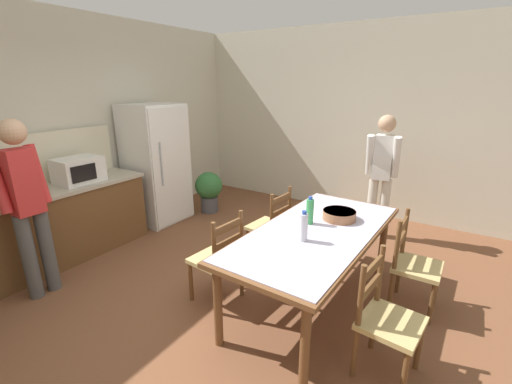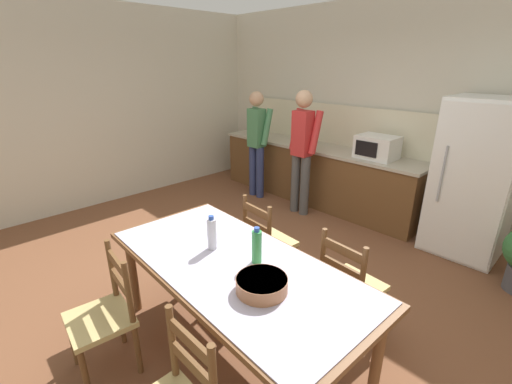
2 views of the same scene
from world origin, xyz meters
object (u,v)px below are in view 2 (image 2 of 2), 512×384
object	(u,v)px
microwave	(377,147)
serving_bowl	(262,284)
refrigerator	(475,180)
chair_side_far_left	(267,242)
chair_side_near_left	(105,316)
bottle_off_centre	(257,246)
chair_side_far_right	(350,286)
bottle_near_centre	(212,234)
person_at_sink	(257,140)
person_at_counter	(302,147)
dining_table	(234,271)

from	to	relation	value
microwave	serving_bowl	size ratio (longest dim) A/B	1.56
refrigerator	chair_side_far_left	distance (m)	2.41
microwave	chair_side_near_left	world-z (taller)	microwave
bottle_off_centre	chair_side_near_left	world-z (taller)	bottle_off_centre
chair_side_far_right	chair_side_near_left	bearing A→B (deg)	61.94
refrigerator	bottle_off_centre	xyz separation A→B (m)	(-0.60, -2.75, 0.01)
bottle_near_centre	chair_side_far_right	distance (m)	1.15
person_at_sink	microwave	bearing A→B (deg)	-74.16
serving_bowl	person_at_counter	size ratio (longest dim) A/B	0.18
chair_side_far_right	chair_side_near_left	world-z (taller)	same
bottle_off_centre	chair_side_near_left	size ratio (longest dim) A/B	0.30
dining_table	serving_bowl	bearing A→B (deg)	-13.32
microwave	chair_side_far_left	distance (m)	2.18
bottle_off_centre	serving_bowl	distance (m)	0.33
person_at_counter	chair_side_far_right	bearing A→B (deg)	-131.83
microwave	person_at_counter	size ratio (longest dim) A/B	0.29
chair_side_far_right	person_at_counter	xyz separation A→B (m)	(-1.80, 1.61, 0.54)
refrigerator	person_at_counter	bearing A→B (deg)	-166.09
refrigerator	chair_side_near_left	world-z (taller)	refrigerator
dining_table	bottle_near_centre	world-z (taller)	bottle_near_centre
dining_table	chair_side_far_right	world-z (taller)	chair_side_far_right
microwave	chair_side_far_left	xyz separation A→B (m)	(0.03, -2.10, -0.59)
bottle_near_centre	bottle_off_centre	xyz separation A→B (m)	(0.37, 0.11, 0.00)
dining_table	chair_side_far_right	bearing A→B (deg)	56.89
chair_side_near_left	dining_table	bearing A→B (deg)	62.95
chair_side_far_right	person_at_counter	world-z (taller)	person_at_counter
person_at_sink	person_at_counter	size ratio (longest dim) A/B	0.96
dining_table	chair_side_far_left	world-z (taller)	chair_side_far_left
refrigerator	chair_side_near_left	distance (m)	3.84
serving_bowl	chair_side_far_left	bearing A→B (deg)	132.48
bottle_near_centre	person_at_counter	world-z (taller)	person_at_counter
dining_table	serving_bowl	size ratio (longest dim) A/B	6.60
bottle_off_centre	serving_bowl	world-z (taller)	bottle_off_centre
bottle_near_centre	serving_bowl	size ratio (longest dim) A/B	0.84
dining_table	person_at_counter	bearing A→B (deg)	118.89
refrigerator	person_at_counter	distance (m)	2.08
serving_bowl	person_at_sink	bearing A→B (deg)	136.35
bottle_near_centre	chair_side_near_left	xyz separation A→B (m)	(-0.23, -0.77, -0.45)
bottle_near_centre	microwave	bearing A→B (deg)	94.26
serving_bowl	chair_side_near_left	world-z (taller)	chair_side_near_left
chair_side_near_left	person_at_counter	xyz separation A→B (m)	(-0.81, 3.12, 0.54)
person_at_sink	person_at_counter	xyz separation A→B (m)	(0.92, -0.02, 0.04)
bottle_near_centre	chair_side_far_left	xyz separation A→B (m)	(-0.18, 0.78, -0.45)
refrigerator	person_at_sink	size ratio (longest dim) A/B	1.05
serving_bowl	chair_side_far_right	xyz separation A→B (m)	(0.13, 0.84, -0.37)
bottle_near_centre	person_at_sink	size ratio (longest dim) A/B	0.16
serving_bowl	dining_table	bearing A→B (deg)	166.68
person_at_counter	dining_table	bearing A→B (deg)	-151.11
serving_bowl	person_at_counter	world-z (taller)	person_at_counter
bottle_near_centre	dining_table	bearing A→B (deg)	-2.08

